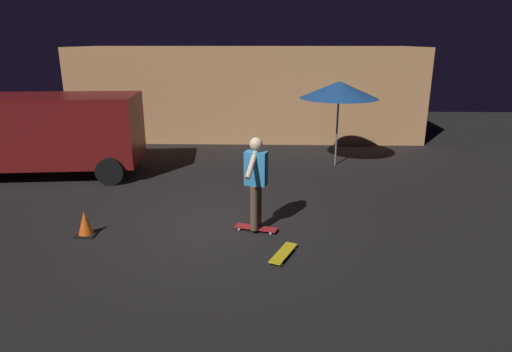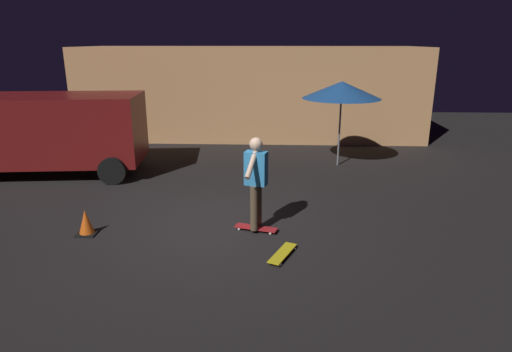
% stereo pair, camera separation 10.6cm
% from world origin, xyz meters
% --- Properties ---
extents(ground_plane, '(28.00, 28.00, 0.00)m').
position_xyz_m(ground_plane, '(0.00, 0.00, 0.00)').
color(ground_plane, black).
extents(low_building, '(11.85, 3.36, 3.12)m').
position_xyz_m(low_building, '(0.16, 8.42, 1.56)').
color(low_building, tan).
rests_on(low_building, ground_plane).
extents(parked_van, '(4.77, 2.62, 2.03)m').
position_xyz_m(parked_van, '(-4.71, 3.21, 1.16)').
color(parked_van, maroon).
rests_on(parked_van, ground_plane).
extents(patio_umbrella, '(2.10, 2.10, 2.30)m').
position_xyz_m(patio_umbrella, '(2.81, 4.32, 2.07)').
color(patio_umbrella, slate).
rests_on(patio_umbrella, ground_plane).
extents(skateboard_ridden, '(0.80, 0.41, 0.07)m').
position_xyz_m(skateboard_ridden, '(0.72, -0.19, 0.06)').
color(skateboard_ridden, '#AD1E23').
rests_on(skateboard_ridden, ground_plane).
extents(skateboard_spare, '(0.49, 0.80, 0.07)m').
position_xyz_m(skateboard_spare, '(1.19, -1.17, 0.06)').
color(skateboard_spare, gold).
rests_on(skateboard_spare, ground_plane).
extents(skater, '(0.43, 0.97, 1.67)m').
position_xyz_m(skater, '(0.72, -0.19, 1.04)').
color(skater, brown).
rests_on(skater, skateboard_ridden).
extents(traffic_cone, '(0.34, 0.34, 0.46)m').
position_xyz_m(traffic_cone, '(-2.31, -0.46, 0.21)').
color(traffic_cone, black).
rests_on(traffic_cone, ground_plane).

